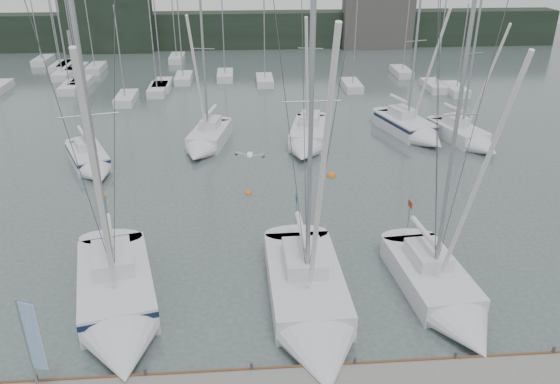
{
  "coord_description": "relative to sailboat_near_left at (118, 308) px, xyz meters",
  "views": [
    {
      "loc": [
        -2.11,
        -19.97,
        15.56
      ],
      "look_at": [
        -0.22,
        5.0,
        3.54
      ],
      "focal_mm": 35.0,
      "sensor_mm": 36.0,
      "label": 1
    }
  ],
  "objects": [
    {
      "name": "sailboat_mid_d",
      "position": [
        19.92,
        22.15,
        -0.03
      ],
      "size": [
        4.97,
        8.45,
        12.92
      ],
      "rotation": [
        0.0,
        0.0,
        0.29
      ],
      "color": "silver",
      "rests_on": "ground"
    },
    {
      "name": "sailboat_mid_a",
      "position": [
        -5.17,
        17.27,
        -0.12
      ],
      "size": [
        4.99,
        7.31,
        10.36
      ],
      "rotation": [
        0.0,
        0.0,
        0.43
      ],
      "color": "silver",
      "rests_on": "ground"
    },
    {
      "name": "sailboat_near_left",
      "position": [
        0.0,
        0.0,
        0.0
      ],
      "size": [
        5.46,
        10.31,
        15.24
      ],
      "rotation": [
        0.0,
        0.0,
        0.24
      ],
      "color": "silver",
      "rests_on": "ground"
    },
    {
      "name": "sailboat_near_right",
      "position": [
        14.61,
        -0.32,
        -0.12
      ],
      "size": [
        3.6,
        9.01,
        14.85
      ],
      "rotation": [
        0.0,
        0.0,
        0.09
      ],
      "color": "silver",
      "rests_on": "ground"
    },
    {
      "name": "sailboat_mid_c",
      "position": [
        10.81,
        20.53,
        -0.03
      ],
      "size": [
        4.46,
        8.8,
        12.54
      ],
      "rotation": [
        0.0,
        0.0,
        -0.22
      ],
      "color": "silver",
      "rests_on": "ground"
    },
    {
      "name": "seagull",
      "position": [
        5.91,
        -1.49,
        7.61
      ],
      "size": [
        1.02,
        0.49,
        0.2
      ],
      "rotation": [
        0.0,
        0.0,
        -0.3
      ],
      "color": "white",
      "rests_on": "ground"
    },
    {
      "name": "dock_banner",
      "position": [
        -1.75,
        -4.64,
        2.24
      ],
      "size": [
        0.62,
        0.23,
        4.24
      ],
      "rotation": [
        0.0,
        0.0,
        -0.3
      ],
      "color": "#96989E",
      "rests_on": "dock"
    },
    {
      "name": "buoy_c",
      "position": [
        -3.43,
        12.56,
        -0.66
      ],
      "size": [
        0.53,
        0.53,
        0.53
      ],
      "primitive_type": "sphere",
      "color": "orange",
      "rests_on": "ground"
    },
    {
      "name": "far_building_left",
      "position": [
        -12.27,
        60.18,
        3.34
      ],
      "size": [
        12.0,
        3.0,
        8.0
      ],
      "primitive_type": "cube",
      "color": "black",
      "rests_on": "ground"
    },
    {
      "name": "ground",
      "position": [
        7.73,
        0.18,
        -0.66
      ],
      "size": [
        160.0,
        160.0,
        0.0
      ],
      "primitive_type": "plane",
      "color": "#414F4B",
      "rests_on": "ground"
    },
    {
      "name": "mast_forest",
      "position": [
        -3.01,
        42.58,
        -0.19
      ],
      "size": [
        51.9,
        23.39,
        14.84
      ],
      "color": "silver",
      "rests_on": "ground"
    },
    {
      "name": "sailboat_mid_b",
      "position": [
        2.78,
        20.76,
        -0.08
      ],
      "size": [
        4.0,
        7.75,
        12.7
      ],
      "rotation": [
        0.0,
        0.0,
        -0.21
      ],
      "color": "silver",
      "rests_on": "ground"
    },
    {
      "name": "buoy_a",
      "position": [
        5.96,
        12.46,
        -0.66
      ],
      "size": [
        0.47,
        0.47,
        0.47
      ],
      "primitive_type": "sphere",
      "color": "orange",
      "rests_on": "ground"
    },
    {
      "name": "sailboat_mid_e",
      "position": [
        23.75,
        20.03,
        -0.09
      ],
      "size": [
        4.31,
        7.55,
        11.88
      ],
      "rotation": [
        0.0,
        0.0,
        0.27
      ],
      "color": "silver",
      "rests_on": "ground"
    },
    {
      "name": "buoy_b",
      "position": [
        11.84,
        14.85,
        -0.66
      ],
      "size": [
        0.62,
        0.62,
        0.62
      ],
      "primitive_type": "sphere",
      "color": "orange",
      "rests_on": "ground"
    },
    {
      "name": "sailboat_near_center",
      "position": [
        8.44,
        -0.93,
        -0.08
      ],
      "size": [
        3.54,
        10.82,
        16.25
      ],
      "rotation": [
        0.0,
        0.0,
        0.02
      ],
      "color": "silver",
      "rests_on": "ground"
    },
    {
      "name": "far_treeline",
      "position": [
        7.73,
        62.18,
        1.84
      ],
      "size": [
        90.0,
        4.0,
        5.0
      ],
      "primitive_type": "cube",
      "color": "black",
      "rests_on": "ground"
    },
    {
      "name": "far_building_right",
      "position": [
        25.73,
        60.18,
        2.84
      ],
      "size": [
        10.0,
        3.0,
        7.0
      ],
      "primitive_type": "cube",
      "color": "#43403E",
      "rests_on": "ground"
    }
  ]
}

